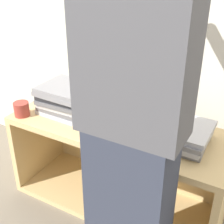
{
  "coord_description": "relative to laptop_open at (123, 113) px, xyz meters",
  "views": [
    {
      "loc": [
        0.71,
        -1.09,
        1.43
      ],
      "look_at": [
        0.0,
        0.17,
        0.67
      ],
      "focal_mm": 50.0,
      "sensor_mm": 36.0,
      "label": 1
    }
  ],
  "objects": [
    {
      "name": "person",
      "position": [
        0.29,
        -0.47,
        0.25
      ],
      "size": [
        0.4,
        0.53,
        1.71
      ],
      "color": "#2D3342",
      "rests_on": "ground_plane"
    },
    {
      "name": "cart",
      "position": [
        0.0,
        0.01,
        -0.33
      ],
      "size": [
        1.26,
        0.5,
        0.55
      ],
      "color": "tan",
      "rests_on": "ground_plane"
    },
    {
      "name": "mug",
      "position": [
        -0.56,
        -0.22,
        -0.02
      ],
      "size": [
        0.09,
        0.09,
        0.08
      ],
      "color": "#9E382D",
      "rests_on": "cart"
    },
    {
      "name": "laptop_open",
      "position": [
        0.0,
        0.0,
        0.0
      ],
      "size": [
        0.31,
        0.3,
        0.28
      ],
      "color": "#333338",
      "rests_on": "cart"
    },
    {
      "name": "laptop_stack_right",
      "position": [
        0.34,
        -0.05,
        -0.01
      ],
      "size": [
        0.33,
        0.29,
        0.1
      ],
      "color": "gray",
      "rests_on": "cart"
    },
    {
      "name": "laptop_stack_left",
      "position": [
        -0.34,
        -0.05,
        0.03
      ],
      "size": [
        0.33,
        0.29,
        0.17
      ],
      "color": "#B7B7BC",
      "rests_on": "cart"
    }
  ]
}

